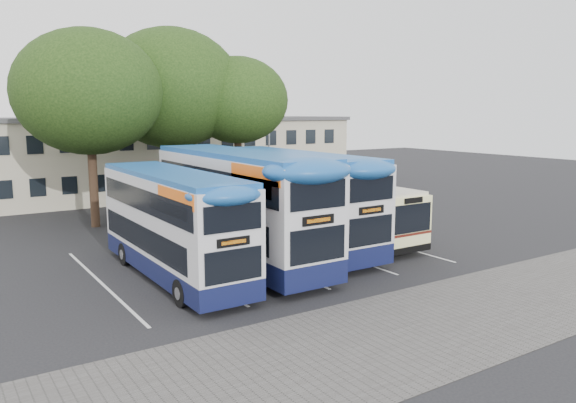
% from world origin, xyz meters
% --- Properties ---
extents(ground, '(120.00, 120.00, 0.00)m').
position_xyz_m(ground, '(0.00, 0.00, 0.00)').
color(ground, black).
rests_on(ground, ground).
extents(paving_strip, '(40.00, 6.00, 0.01)m').
position_xyz_m(paving_strip, '(-2.00, -5.00, 0.01)').
color(paving_strip, '#595654').
rests_on(paving_strip, ground).
extents(bay_lines, '(14.12, 11.00, 0.01)m').
position_xyz_m(bay_lines, '(-3.75, 5.00, 0.01)').
color(bay_lines, silver).
rests_on(bay_lines, ground).
extents(depot_building, '(32.40, 8.40, 6.20)m').
position_xyz_m(depot_building, '(0.00, 26.99, 3.15)').
color(depot_building, '#BBB497').
rests_on(depot_building, ground).
extents(lamp_post, '(0.25, 1.05, 9.06)m').
position_xyz_m(lamp_post, '(6.00, 19.97, 5.08)').
color(lamp_post, gray).
rests_on(lamp_post, ground).
extents(tree_left, '(8.30, 8.30, 11.25)m').
position_xyz_m(tree_left, '(-8.06, 16.34, 7.71)').
color(tree_left, black).
rests_on(tree_left, ground).
extents(tree_mid, '(9.11, 9.11, 12.00)m').
position_xyz_m(tree_mid, '(-2.30, 18.56, 8.12)').
color(tree_mid, black).
rests_on(tree_mid, ground).
extents(tree_right, '(6.72, 6.72, 10.24)m').
position_xyz_m(tree_right, '(1.60, 16.74, 7.36)').
color(tree_right, black).
rests_on(tree_right, ground).
extents(bus_dd_left, '(2.50, 10.31, 4.30)m').
position_xyz_m(bus_dd_left, '(-8.05, 4.21, 2.37)').
color(bus_dd_left, '#11163E').
rests_on(bus_dd_left, ground).
extents(bus_dd_mid, '(2.87, 11.82, 4.93)m').
position_xyz_m(bus_dd_mid, '(-4.71, 4.93, 2.71)').
color(bus_dd_mid, '#11163E').
rests_on(bus_dd_mid, ground).
extents(bus_dd_right, '(2.73, 11.24, 4.69)m').
position_xyz_m(bus_dd_right, '(-1.24, 5.76, 2.58)').
color(bus_dd_right, '#11163E').
rests_on(bus_dd_right, ground).
extents(bus_single, '(2.55, 10.01, 2.98)m').
position_xyz_m(bus_single, '(2.05, 6.10, 1.69)').
color(bus_single, '#FAF6A7').
rests_on(bus_single, ground).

